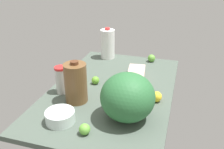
# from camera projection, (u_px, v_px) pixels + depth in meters

# --- Properties ---
(countertop) EXTENTS (1.20, 0.76, 0.03)m
(countertop) POSITION_uv_depth(u_px,v_px,m) (112.00, 91.00, 1.60)
(countertop) COLOR #4B584E
(countertop) RESTS_ON ground
(chocolate_milk_jug) EXTENTS (0.13, 0.13, 0.25)m
(chocolate_milk_jug) POSITION_uv_depth(u_px,v_px,m) (76.00, 83.00, 1.42)
(chocolate_milk_jug) COLOR brown
(chocolate_milk_jug) RESTS_ON countertop
(egg_carton) EXTENTS (0.29, 0.15, 0.06)m
(egg_carton) POSITION_uv_depth(u_px,v_px,m) (136.00, 76.00, 1.69)
(egg_carton) COLOR beige
(egg_carton) RESTS_ON countertop
(watermelon) EXTENTS (0.28, 0.28, 0.25)m
(watermelon) POSITION_uv_depth(u_px,v_px,m) (128.00, 97.00, 1.26)
(watermelon) COLOR #2D6C39
(watermelon) RESTS_ON countertop
(milk_jug) EXTENTS (0.11, 0.11, 0.25)m
(milk_jug) POSITION_uv_depth(u_px,v_px,m) (108.00, 44.00, 2.03)
(milk_jug) COLOR white
(milk_jug) RESTS_ON countertop
(tumbler_cup) EXTENTS (0.07, 0.07, 0.17)m
(tumbler_cup) POSITION_uv_depth(u_px,v_px,m) (61.00, 80.00, 1.52)
(tumbler_cup) COLOR silver
(tumbler_cup) RESTS_ON countertop
(mixing_bowl) EXTENTS (0.15, 0.15, 0.06)m
(mixing_bowl) POSITION_uv_depth(u_px,v_px,m) (60.00, 117.00, 1.27)
(mixing_bowl) COLOR silver
(mixing_bowl) RESTS_ON countertop
(lime_by_jug) EXTENTS (0.05, 0.05, 0.05)m
(lime_by_jug) POSITION_uv_depth(u_px,v_px,m) (95.00, 80.00, 1.65)
(lime_by_jug) COLOR #64A930
(lime_by_jug) RESTS_ON countertop
(lemon_near_front) EXTENTS (0.06, 0.06, 0.06)m
(lemon_near_front) POSITION_uv_depth(u_px,v_px,m) (78.00, 79.00, 1.65)
(lemon_near_front) COLOR yellow
(lemon_near_front) RESTS_ON countertop
(lemon_loose) EXTENTS (0.06, 0.06, 0.06)m
(lemon_loose) POSITION_uv_depth(u_px,v_px,m) (157.00, 97.00, 1.45)
(lemon_loose) COLOR yellow
(lemon_loose) RESTS_ON countertop
(lime_beside_bowl) EXTENTS (0.05, 0.05, 0.05)m
(lime_beside_bowl) POSITION_uv_depth(u_px,v_px,m) (85.00, 129.00, 1.18)
(lime_beside_bowl) COLOR #6BB641
(lime_beside_bowl) RESTS_ON countertop
(lime_far_back) EXTENTS (0.06, 0.06, 0.06)m
(lime_far_back) POSITION_uv_depth(u_px,v_px,m) (151.00, 58.00, 1.99)
(lime_far_back) COLOR #64A83D
(lime_far_back) RESTS_ON countertop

